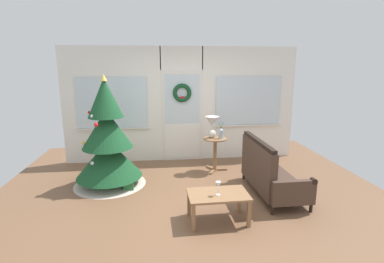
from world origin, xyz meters
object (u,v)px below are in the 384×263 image
(flower_vase, at_px, (221,133))
(coffee_table, at_px, (218,198))
(christmas_tree, at_px, (108,144))
(table_lamp, at_px, (212,124))
(settee_sofa, at_px, (268,173))
(side_table, at_px, (215,148))
(gift_box, at_px, (129,185))
(wine_glass, at_px, (218,185))

(flower_vase, height_order, coffee_table, flower_vase)
(christmas_tree, relative_size, table_lamp, 4.56)
(christmas_tree, xyz_separation_m, settee_sofa, (2.73, -0.74, -0.39))
(settee_sofa, height_order, side_table, settee_sofa)
(christmas_tree, xyz_separation_m, gift_box, (0.36, -0.29, -0.68))
(flower_vase, bearing_deg, side_table, 149.04)
(christmas_tree, height_order, table_lamp, christmas_tree)
(flower_vase, distance_m, wine_glass, 2.05)
(christmas_tree, distance_m, table_lamp, 2.07)
(side_table, bearing_deg, gift_box, -155.66)
(table_lamp, relative_size, gift_box, 2.49)
(flower_vase, relative_size, wine_glass, 1.79)
(settee_sofa, bearing_deg, side_table, 118.94)
(table_lamp, relative_size, flower_vase, 1.26)
(coffee_table, bearing_deg, settee_sofa, 37.51)
(gift_box, bearing_deg, coffee_table, -42.35)
(settee_sofa, height_order, flower_vase, flower_vase)
(christmas_tree, xyz_separation_m, wine_glass, (1.70, -1.56, -0.21))
(christmas_tree, distance_m, side_table, 2.13)
(settee_sofa, distance_m, coffee_table, 1.28)
(settee_sofa, bearing_deg, gift_box, 169.25)
(christmas_tree, height_order, settee_sofa, christmas_tree)
(coffee_table, relative_size, wine_glass, 4.36)
(table_lamp, bearing_deg, gift_box, -153.73)
(table_lamp, bearing_deg, coffee_table, -97.95)
(settee_sofa, relative_size, table_lamp, 3.51)
(settee_sofa, bearing_deg, table_lamp, 120.25)
(flower_vase, height_order, gift_box, flower_vase)
(side_table, bearing_deg, coffee_table, -99.79)
(gift_box, bearing_deg, christmas_tree, 141.32)
(christmas_tree, bearing_deg, settee_sofa, -15.17)
(christmas_tree, height_order, gift_box, christmas_tree)
(settee_sofa, xyz_separation_m, flower_vase, (-0.57, 1.15, 0.44))
(wine_glass, bearing_deg, side_table, 80.13)
(coffee_table, height_order, gift_box, coffee_table)
(settee_sofa, xyz_separation_m, coffee_table, (-1.02, -0.78, -0.03))
(christmas_tree, relative_size, coffee_table, 2.36)
(settee_sofa, distance_m, side_table, 1.39)
(settee_sofa, height_order, gift_box, settee_sofa)
(coffee_table, xyz_separation_m, gift_box, (-1.35, 1.23, -0.26))
(settee_sofa, bearing_deg, coffee_table, -142.49)
(side_table, bearing_deg, christmas_tree, -166.97)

